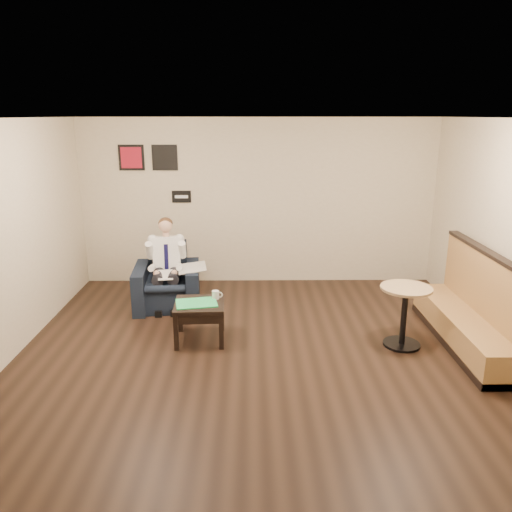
{
  "coord_description": "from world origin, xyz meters",
  "views": [
    {
      "loc": [
        -0.13,
        -5.4,
        2.84
      ],
      "look_at": [
        -0.06,
        1.2,
        0.96
      ],
      "focal_mm": 35.0,
      "sensor_mm": 36.0,
      "label": 1
    }
  ],
  "objects_px": {
    "armchair": "(167,277)",
    "green_folder": "(196,303)",
    "side_table": "(200,321)",
    "coffee_mug": "(216,295)",
    "smartphone": "(204,297)",
    "cafe_table": "(404,317)",
    "seated_man": "(166,269)",
    "banquette": "(467,300)"
  },
  "relations": [
    {
      "from": "armchair",
      "to": "green_folder",
      "type": "distance_m",
      "value": 1.36
    },
    {
      "from": "seated_man",
      "to": "green_folder",
      "type": "relative_size",
      "value": 2.48
    },
    {
      "from": "banquette",
      "to": "coffee_mug",
      "type": "bearing_deg",
      "value": 174.84
    },
    {
      "from": "seated_man",
      "to": "cafe_table",
      "type": "distance_m",
      "value": 3.44
    },
    {
      "from": "seated_man",
      "to": "green_folder",
      "type": "xyz_separation_m",
      "value": [
        0.57,
        -1.11,
        -0.12
      ]
    },
    {
      "from": "armchair",
      "to": "green_folder",
      "type": "xyz_separation_m",
      "value": [
        0.58,
        -1.23,
        0.06
      ]
    },
    {
      "from": "banquette",
      "to": "cafe_table",
      "type": "height_order",
      "value": "banquette"
    },
    {
      "from": "green_folder",
      "to": "coffee_mug",
      "type": "height_order",
      "value": "coffee_mug"
    },
    {
      "from": "smartphone",
      "to": "cafe_table",
      "type": "xyz_separation_m",
      "value": [
        2.53,
        -0.38,
        -0.13
      ]
    },
    {
      "from": "seated_man",
      "to": "banquette",
      "type": "xyz_separation_m",
      "value": [
        3.98,
        -1.23,
        -0.04
      ]
    },
    {
      "from": "side_table",
      "to": "coffee_mug",
      "type": "relative_size",
      "value": 5.79
    },
    {
      "from": "coffee_mug",
      "to": "cafe_table",
      "type": "relative_size",
      "value": 0.14
    },
    {
      "from": "smartphone",
      "to": "banquette",
      "type": "height_order",
      "value": "banquette"
    },
    {
      "from": "coffee_mug",
      "to": "cafe_table",
      "type": "bearing_deg",
      "value": -8.05
    },
    {
      "from": "smartphone",
      "to": "side_table",
      "type": "bearing_deg",
      "value": -97.35
    },
    {
      "from": "green_folder",
      "to": "coffee_mug",
      "type": "relative_size",
      "value": 4.74
    },
    {
      "from": "side_table",
      "to": "smartphone",
      "type": "distance_m",
      "value": 0.33
    },
    {
      "from": "coffee_mug",
      "to": "cafe_table",
      "type": "height_order",
      "value": "cafe_table"
    },
    {
      "from": "side_table",
      "to": "banquette",
      "type": "bearing_deg",
      "value": -2.39
    },
    {
      "from": "armchair",
      "to": "smartphone",
      "type": "height_order",
      "value": "armchair"
    },
    {
      "from": "green_folder",
      "to": "cafe_table",
      "type": "xyz_separation_m",
      "value": [
        2.62,
        -0.17,
        -0.13
      ]
    },
    {
      "from": "green_folder",
      "to": "banquette",
      "type": "distance_m",
      "value": 3.42
    },
    {
      "from": "seated_man",
      "to": "smartphone",
      "type": "bearing_deg",
      "value": -59.5
    },
    {
      "from": "armchair",
      "to": "banquette",
      "type": "height_order",
      "value": "banquette"
    },
    {
      "from": "armchair",
      "to": "seated_man",
      "type": "height_order",
      "value": "seated_man"
    },
    {
      "from": "side_table",
      "to": "coffee_mug",
      "type": "height_order",
      "value": "coffee_mug"
    },
    {
      "from": "side_table",
      "to": "seated_man",
      "type": "bearing_deg",
      "value": 118.99
    },
    {
      "from": "coffee_mug",
      "to": "seated_man",
      "type": "bearing_deg",
      "value": 130.46
    },
    {
      "from": "armchair",
      "to": "cafe_table",
      "type": "xyz_separation_m",
      "value": [
        3.2,
        -1.4,
        -0.07
      ]
    },
    {
      "from": "green_folder",
      "to": "banquette",
      "type": "relative_size",
      "value": 0.22
    },
    {
      "from": "green_folder",
      "to": "coffee_mug",
      "type": "xyz_separation_m",
      "value": [
        0.23,
        0.17,
        0.05
      ]
    },
    {
      "from": "green_folder",
      "to": "smartphone",
      "type": "xyz_separation_m",
      "value": [
        0.08,
        0.21,
        -0.0
      ]
    },
    {
      "from": "side_table",
      "to": "cafe_table",
      "type": "height_order",
      "value": "cafe_table"
    },
    {
      "from": "seated_man",
      "to": "banquette",
      "type": "relative_size",
      "value": 0.55
    },
    {
      "from": "coffee_mug",
      "to": "banquette",
      "type": "distance_m",
      "value": 3.2
    },
    {
      "from": "seated_man",
      "to": "coffee_mug",
      "type": "distance_m",
      "value": 1.24
    },
    {
      "from": "armchair",
      "to": "side_table",
      "type": "relative_size",
      "value": 1.53
    },
    {
      "from": "side_table",
      "to": "green_folder",
      "type": "distance_m",
      "value": 0.27
    },
    {
      "from": "smartphone",
      "to": "banquette",
      "type": "xyz_separation_m",
      "value": [
        3.33,
        -0.33,
        0.08
      ]
    },
    {
      "from": "side_table",
      "to": "green_folder",
      "type": "xyz_separation_m",
      "value": [
        -0.03,
        -0.02,
        0.26
      ]
    },
    {
      "from": "smartphone",
      "to": "cafe_table",
      "type": "bearing_deg",
      "value": -0.95
    },
    {
      "from": "side_table",
      "to": "green_folder",
      "type": "height_order",
      "value": "green_folder"
    }
  ]
}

